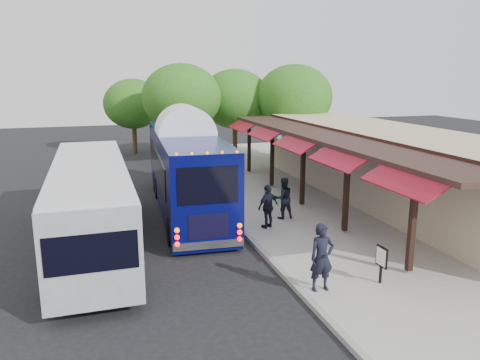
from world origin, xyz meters
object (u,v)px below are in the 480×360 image
object	(u,v)px
ped_d	(217,157)
ped_a	(322,257)
sign_board	(382,259)
ped_c	(268,206)
coach_bus	(186,166)
city_bus	(91,201)
ped_b	(283,198)

from	to	relation	value
ped_d	ped_a	bearing A→B (deg)	84.10
ped_a	sign_board	xyz separation A→B (m)	(1.90, -0.13, -0.22)
ped_c	sign_board	size ratio (longest dim) A/B	1.56
coach_bus	ped_c	size ratio (longest dim) A/B	6.85
ped_c	ped_d	xyz separation A→B (m)	(0.86, 11.58, 0.03)
ped_a	ped_d	world-z (taller)	ped_a
coach_bus	ped_a	distance (m)	10.02
city_bus	ped_a	distance (m)	8.68
ped_b	ped_c	world-z (taller)	ped_b
city_bus	sign_board	size ratio (longest dim) A/B	10.17
coach_bus	ped_c	world-z (taller)	coach_bus
ped_a	coach_bus	bearing A→B (deg)	103.31
coach_bus	ped_c	xyz separation A→B (m)	(2.56, -4.05, -1.04)
ped_c	coach_bus	bearing A→B (deg)	-82.45
city_bus	ped_c	bearing A→B (deg)	-2.88
ped_a	sign_board	distance (m)	1.91
city_bus	sign_board	world-z (taller)	city_bus
ped_b	sign_board	bearing A→B (deg)	90.80
coach_bus	ped_b	size ratio (longest dim) A/B	6.83
coach_bus	sign_board	distance (m)	10.71
coach_bus	sign_board	xyz separation A→B (m)	(3.95, -9.88, -1.15)
ped_a	ped_b	xyz separation A→B (m)	(1.57, 6.71, -0.09)
city_bus	ped_b	bearing A→B (deg)	4.80
ped_b	ped_d	xyz separation A→B (m)	(-0.20, 10.58, 0.02)
coach_bus	sign_board	world-z (taller)	coach_bus
ped_c	city_bus	bearing A→B (deg)	-27.22
city_bus	ped_d	xyz separation A→B (m)	(7.61, 11.28, -0.66)
coach_bus	city_bus	size ratio (longest dim) A/B	1.05
city_bus	ped_c	size ratio (longest dim) A/B	6.52
ped_a	ped_c	size ratio (longest dim) A/B	1.11
ped_d	sign_board	xyz separation A→B (m)	(0.53, -17.42, -0.14)
ped_d	sign_board	size ratio (longest dim) A/B	1.61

